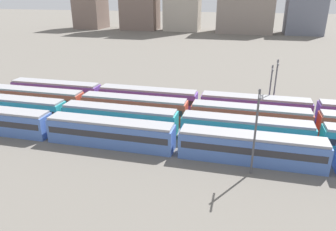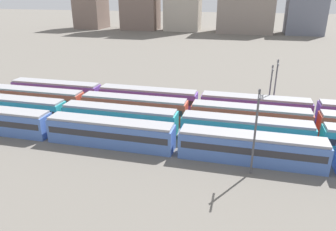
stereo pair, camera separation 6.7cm
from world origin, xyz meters
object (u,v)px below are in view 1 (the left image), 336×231
(catenary_pole_1, at_px, (275,84))
(catenary_pole_2, at_px, (256,129))
(train_track_0, at_px, (333,157))
(train_track_2, at_px, (315,123))
(train_track_1, at_px, (180,124))
(train_track_3, at_px, (199,102))
(catenary_pole_3, at_px, (270,86))

(catenary_pole_1, xyz_separation_m, catenary_pole_2, (-3.49, -21.38, 0.44))
(train_track_0, height_order, catenary_pole_2, catenary_pole_2)
(train_track_0, distance_m, catenary_pole_2, 10.45)
(train_track_0, xyz_separation_m, train_track_2, (-0.25, 10.40, 0.00))
(catenary_pole_1, bearing_deg, train_track_1, -136.25)
(train_track_0, distance_m, train_track_3, 24.09)
(train_track_3, distance_m, catenary_pole_1, 13.34)
(catenary_pole_2, bearing_deg, train_track_3, 116.16)
(train_track_3, relative_size, catenary_pole_2, 7.17)
(train_track_2, bearing_deg, catenary_pole_2, -124.15)
(train_track_2, relative_size, catenary_pole_3, 13.22)
(catenary_pole_1, bearing_deg, train_track_0, -72.62)
(catenary_pole_3, bearing_deg, train_track_0, -70.87)
(train_track_1, distance_m, train_track_2, 20.09)
(train_track_0, bearing_deg, train_track_1, 165.18)
(train_track_1, distance_m, catenary_pole_3, 19.10)
(train_track_0, height_order, train_track_3, same)
(train_track_2, bearing_deg, catenary_pole_1, 124.39)
(catenary_pole_2, bearing_deg, train_track_2, 55.85)
(train_track_1, bearing_deg, catenary_pole_1, 43.75)
(catenary_pole_3, bearing_deg, catenary_pole_1, -20.57)
(catenary_pole_1, bearing_deg, catenary_pole_3, 159.43)
(train_track_0, height_order, catenary_pole_1, catenary_pole_1)
(train_track_3, distance_m, catenary_pole_2, 20.97)
(train_track_2, height_order, catenary_pole_1, catenary_pole_1)
(train_track_2, relative_size, train_track_3, 1.51)
(train_track_2, relative_size, catenary_pole_1, 11.78)
(train_track_3, bearing_deg, train_track_2, -16.02)
(train_track_1, bearing_deg, catenary_pole_3, 45.86)
(train_track_0, height_order, train_track_2, same)
(train_track_2, bearing_deg, train_track_1, -165.00)
(train_track_1, distance_m, catenary_pole_2, 13.72)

